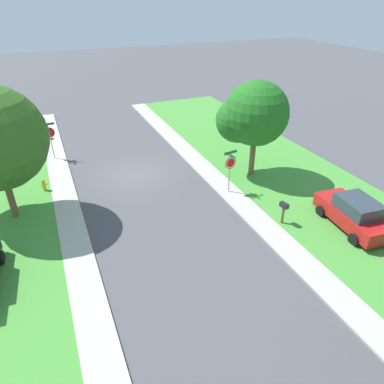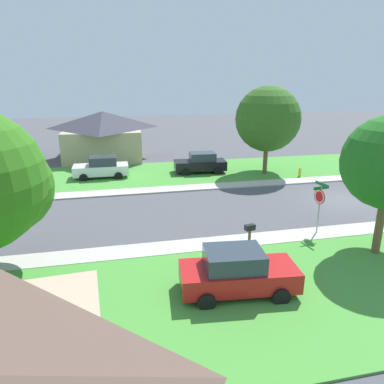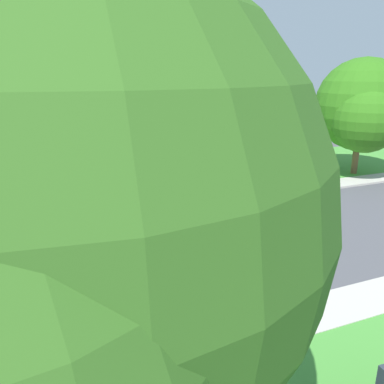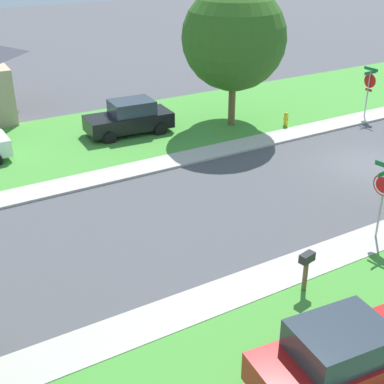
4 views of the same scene
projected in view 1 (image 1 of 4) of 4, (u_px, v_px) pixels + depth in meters
name	position (u px, v px, depth m)	size (l,w,h in m)	color
ground_plane	(135.00, 175.00, 23.76)	(120.00, 120.00, 0.00)	#4C4C51
sidewalk_east	(97.00, 338.00, 12.59)	(1.40, 56.00, 0.10)	#B7B2A8
sidewalk_west	(307.00, 267.00, 15.81)	(1.40, 56.00, 0.10)	#B7B2A8
lawn_west	(383.00, 241.00, 17.43)	(8.00, 56.00, 0.08)	#479338
stop_sign_near_corner	(50.00, 135.00, 25.06)	(0.92, 0.92, 2.77)	#9E9EA3
stop_sign_far_corner	(230.00, 165.00, 20.73)	(0.91, 0.91, 2.77)	#9E9EA3
car_red_far_down_street	(354.00, 213.00, 18.10)	(2.36, 4.46, 1.76)	red
tree_sidewalk_far	(252.00, 115.00, 21.72)	(4.35, 4.04, 6.29)	brown
fire_hydrant	(44.00, 185.00, 21.61)	(0.38, 0.22, 0.83)	gold
mailbox	(284.00, 208.00, 18.30)	(0.33, 0.52, 1.31)	brown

